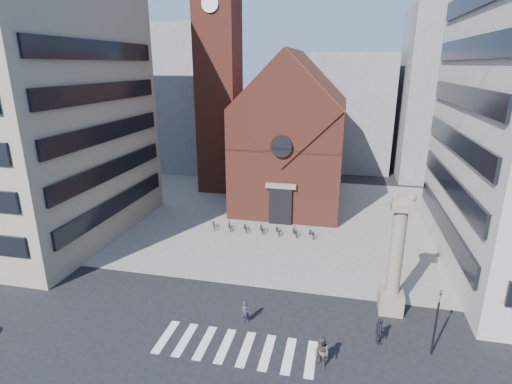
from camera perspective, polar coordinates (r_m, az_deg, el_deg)
ground at (r=28.37m, az=-2.37°, el=-17.41°), size 120.00×120.00×0.00m
piazza at (r=44.88m, az=3.92°, el=-3.58°), size 46.00×30.00×0.05m
zebra_crossing at (r=25.94m, az=-2.95°, el=-21.28°), size 10.20×3.20×0.01m
church at (r=48.51m, az=5.24°, el=7.79°), size 12.00×16.65×18.00m
campanile at (r=52.88m, az=-5.36°, el=17.05°), size 5.50×5.50×31.20m
building_left at (r=44.37m, az=-30.85°, el=11.02°), size 18.00×20.00×26.00m
bg_block_left at (r=67.83m, az=-10.31°, el=12.99°), size 16.00×14.00×22.00m
bg_block_mid at (r=67.75m, az=12.71°, el=11.14°), size 14.00×12.00×18.00m
bg_block_right at (r=66.40m, az=27.11°, el=12.15°), size 16.00×14.00×24.00m
lion_column at (r=28.69m, az=19.22°, el=-9.99°), size 1.63×1.60×8.68m
traffic_light at (r=26.21m, az=24.35°, el=-16.44°), size 0.13×0.16×4.30m
pedestrian_0 at (r=27.43m, az=-1.54°, el=-16.79°), size 0.64×0.50×1.56m
pedestrian_1 at (r=24.34m, az=9.37°, el=-21.72°), size 1.17×1.16×1.91m
pedestrian_2 at (r=26.79m, az=17.19°, el=-18.44°), size 0.59×1.07×1.72m
scooter_0 at (r=41.77m, az=-6.04°, el=-4.62°), size 1.18×1.78×0.88m
scooter_1 at (r=41.27m, az=-3.81°, el=-4.77°), size 1.05×1.68×0.98m
scooter_2 at (r=40.87m, az=-1.52°, el=-5.05°), size 1.18×1.78×0.88m
scooter_3 at (r=40.50m, az=0.80°, el=-5.19°), size 1.05×1.68×0.98m
scooter_4 at (r=40.23m, az=3.17°, el=-5.45°), size 1.18×1.78×0.88m
scooter_5 at (r=40.00m, az=5.56°, el=-5.58°), size 1.05×1.68×0.98m
scooter_6 at (r=39.87m, az=7.98°, el=-5.83°), size 1.18×1.78×0.88m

